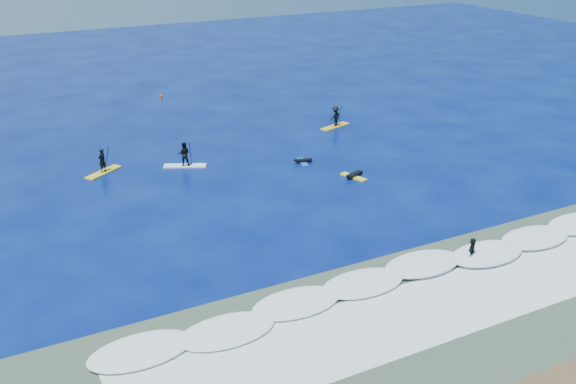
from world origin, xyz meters
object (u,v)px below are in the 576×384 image
sup_paddler_right (335,118)px  marker_buoy (161,97)px  prone_paddler_near (354,176)px  prone_paddler_far (303,161)px  wave_surfer (472,249)px  sup_paddler_left (103,164)px  sup_paddler_center (184,156)px

sup_paddler_right → marker_buoy: bearing=107.8°
prone_paddler_near → prone_paddler_far: 4.81m
wave_surfer → sup_paddler_right: bearing=33.3°
sup_paddler_left → sup_paddler_center: bearing=-48.4°
sup_paddler_right → prone_paddler_near: size_ratio=1.48×
sup_paddler_center → prone_paddler_near: (10.48, -7.91, -0.70)m
prone_paddler_far → wave_surfer: size_ratio=1.19×
sup_paddler_left → wave_surfer: sup_paddler_left is taller
sup_paddler_right → marker_buoy: sup_paddler_right is taller
sup_paddler_left → sup_paddler_right: (21.55, 1.81, 0.17)m
prone_paddler_near → marker_buoy: bearing=-6.0°
sup_paddler_right → marker_buoy: size_ratio=5.04×
sup_paddler_center → marker_buoy: 20.27m
prone_paddler_near → prone_paddler_far: (-1.93, 4.40, -0.02)m
sup_paddler_right → wave_surfer: 25.55m
sup_paddler_left → marker_buoy: sup_paddler_left is taller
sup_paddler_right → marker_buoy: 20.18m
marker_buoy → sup_paddler_right: bearing=-55.0°
prone_paddler_near → prone_paddler_far: prone_paddler_near is taller
prone_paddler_near → marker_buoy: (-6.44, 27.77, 0.13)m
sup_paddler_left → prone_paddler_near: bearing=-64.0°
sup_paddler_right → prone_paddler_far: 9.85m
sup_paddler_left → marker_buoy: (9.99, 18.35, -0.42)m
sup_paddler_right → prone_paddler_far: bearing=-153.0°
sup_paddler_right → sup_paddler_left: bearing=167.7°
prone_paddler_far → marker_buoy: 23.80m
prone_paddler_far → marker_buoy: bearing=23.6°
sup_paddler_left → sup_paddler_center: 6.15m
wave_surfer → marker_buoy: wave_surfer is taller
sup_paddler_left → sup_paddler_right: bearing=-29.3°
sup_paddler_right → wave_surfer: size_ratio=2.05×
prone_paddler_near → sup_paddler_right: bearing=-43.6°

